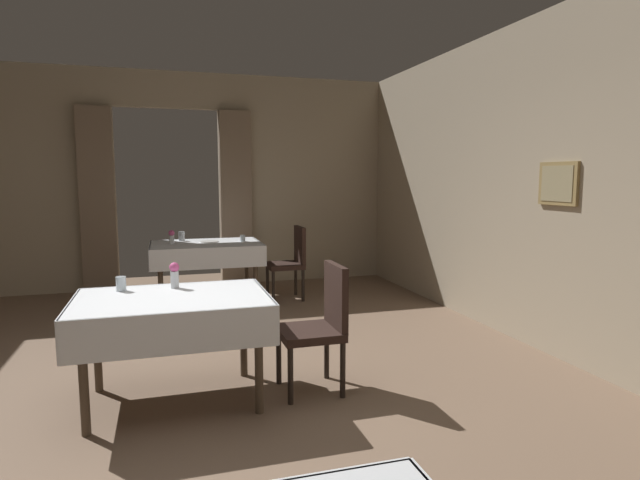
{
  "coord_description": "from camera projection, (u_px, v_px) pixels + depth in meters",
  "views": [
    {
      "loc": [
        -0.09,
        -3.48,
        1.56
      ],
      "look_at": [
        1.06,
        0.35,
        1.08
      ],
      "focal_mm": 29.4,
      "sensor_mm": 36.0,
      "label": 1
    }
  ],
  "objects": [
    {
      "name": "wall_right",
      "position": [
        584.0,
        184.0,
        4.25
      ],
      "size": [
        0.16,
        8.4,
        3.0
      ],
      "color": "tan",
      "rests_on": "ground"
    },
    {
      "name": "glass_mid_b",
      "position": [
        121.0,
        284.0,
        3.73
      ],
      "size": [
        0.07,
        0.07,
        0.1
      ],
      "primitive_type": "cylinder",
      "color": "silver",
      "rests_on": "dining_table_mid"
    },
    {
      "name": "flower_vase_mid",
      "position": [
        175.0,
        274.0,
        3.83
      ],
      "size": [
        0.07,
        0.07,
        0.19
      ],
      "color": "silver",
      "rests_on": "dining_table_mid"
    },
    {
      "name": "dining_table_far",
      "position": [
        206.0,
        250.0,
        6.47
      ],
      "size": [
        1.34,
        0.96,
        0.75
      ],
      "color": "#4C3D2D",
      "rests_on": "ground"
    },
    {
      "name": "chair_mid_right",
      "position": [
        320.0,
        321.0,
        3.82
      ],
      "size": [
        0.44,
        0.44,
        0.93
      ],
      "color": "black",
      "rests_on": "ground"
    },
    {
      "name": "glass_far_d",
      "position": [
        243.0,
        238.0,
        6.6
      ],
      "size": [
        0.07,
        0.07,
        0.08
      ],
      "primitive_type": "cylinder",
      "color": "silver",
      "rests_on": "dining_table_far"
    },
    {
      "name": "chair_far_right",
      "position": [
        291.0,
        259.0,
        6.69
      ],
      "size": [
        0.44,
        0.44,
        0.93
      ],
      "color": "black",
      "rests_on": "ground"
    },
    {
      "name": "dining_table_mid",
      "position": [
        173.0,
        310.0,
        3.58
      ],
      "size": [
        1.3,
        0.92,
        0.75
      ],
      "color": "#4C3D2D",
      "rests_on": "ground"
    },
    {
      "name": "wall_back",
      "position": [
        169.0,
        180.0,
        7.32
      ],
      "size": [
        6.4,
        0.27,
        3.0
      ],
      "color": "tan",
      "rests_on": "ground"
    },
    {
      "name": "plate_far_c",
      "position": [
        209.0,
        242.0,
        6.54
      ],
      "size": [
        0.23,
        0.23,
        0.01
      ],
      "primitive_type": "cylinder",
      "color": "white",
      "rests_on": "dining_table_far"
    },
    {
      "name": "glass_far_b",
      "position": [
        182.0,
        236.0,
        6.66
      ],
      "size": [
        0.08,
        0.08,
        0.12
      ],
      "primitive_type": "cylinder",
      "color": "silver",
      "rests_on": "dining_table_far"
    },
    {
      "name": "ground",
      "position": [
        184.0,
        410.0,
        3.52
      ],
      "size": [
        10.08,
        10.08,
        0.0
      ],
      "primitive_type": "plane",
      "color": "#7A604C"
    },
    {
      "name": "flower_vase_far",
      "position": [
        172.0,
        237.0,
        6.32
      ],
      "size": [
        0.07,
        0.07,
        0.17
      ],
      "color": "silver",
      "rests_on": "dining_table_far"
    }
  ]
}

